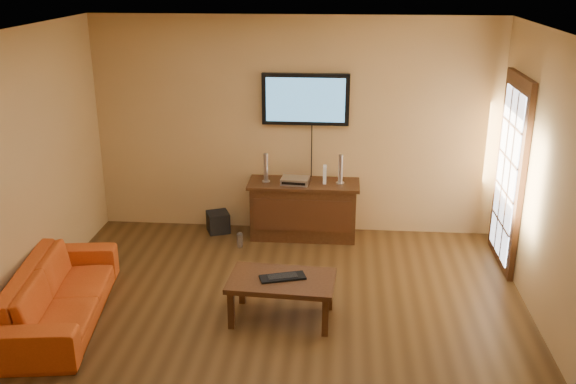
# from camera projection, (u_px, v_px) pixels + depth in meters

# --- Properties ---
(ground_plane) EXTENTS (5.00, 5.00, 0.00)m
(ground_plane) POSITION_uv_depth(u_px,v_px,m) (273.00, 330.00, 6.05)
(ground_plane) COLOR #3C2610
(ground_plane) RESTS_ON ground
(room_walls) EXTENTS (5.00, 5.00, 5.00)m
(room_walls) POSITION_uv_depth(u_px,v_px,m) (279.00, 140.00, 6.07)
(room_walls) COLOR tan
(room_walls) RESTS_ON ground
(french_door) EXTENTS (0.07, 1.02, 2.22)m
(french_door) POSITION_uv_depth(u_px,v_px,m) (509.00, 175.00, 7.09)
(french_door) COLOR #331A0B
(french_door) RESTS_ON ground
(media_console) EXTENTS (1.37, 0.52, 0.71)m
(media_console) POSITION_uv_depth(u_px,v_px,m) (304.00, 209.00, 8.01)
(media_console) COLOR #331A0B
(media_console) RESTS_ON ground
(television) EXTENTS (1.06, 0.08, 0.63)m
(television) POSITION_uv_depth(u_px,v_px,m) (306.00, 99.00, 7.76)
(television) COLOR black
(television) RESTS_ON ground
(coffee_table) EXTENTS (1.04, 0.66, 0.43)m
(coffee_table) POSITION_uv_depth(u_px,v_px,m) (282.00, 284.00, 6.12)
(coffee_table) COLOR #331A0B
(coffee_table) RESTS_ON ground
(sofa) EXTENTS (0.82, 1.95, 0.74)m
(sofa) POSITION_uv_depth(u_px,v_px,m) (59.00, 285.00, 6.11)
(sofa) COLOR #C74A16
(sofa) RESTS_ON ground
(speaker_left) EXTENTS (0.10, 0.10, 0.36)m
(speaker_left) POSITION_uv_depth(u_px,v_px,m) (266.00, 169.00, 7.87)
(speaker_left) COLOR silver
(speaker_left) RESTS_ON media_console
(speaker_right) EXTENTS (0.10, 0.10, 0.36)m
(speaker_right) POSITION_uv_depth(u_px,v_px,m) (340.00, 170.00, 7.80)
(speaker_right) COLOR silver
(speaker_right) RESTS_ON media_console
(av_receiver) EXTENTS (0.36, 0.27, 0.08)m
(av_receiver) POSITION_uv_depth(u_px,v_px,m) (295.00, 181.00, 7.84)
(av_receiver) COLOR silver
(av_receiver) RESTS_ON media_console
(game_console) EXTENTS (0.05, 0.15, 0.21)m
(game_console) POSITION_uv_depth(u_px,v_px,m) (325.00, 174.00, 7.86)
(game_console) COLOR white
(game_console) RESTS_ON media_console
(subwoofer) EXTENTS (0.34, 0.34, 0.26)m
(subwoofer) POSITION_uv_depth(u_px,v_px,m) (218.00, 222.00, 8.22)
(subwoofer) COLOR black
(subwoofer) RESTS_ON ground
(bottle) EXTENTS (0.07, 0.07, 0.20)m
(bottle) POSITION_uv_depth(u_px,v_px,m) (240.00, 240.00, 7.77)
(bottle) COLOR white
(bottle) RESTS_ON ground
(keyboard) EXTENTS (0.46, 0.29, 0.03)m
(keyboard) POSITION_uv_depth(u_px,v_px,m) (283.00, 277.00, 6.11)
(keyboard) COLOR black
(keyboard) RESTS_ON coffee_table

